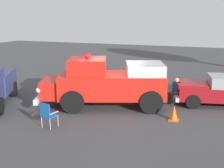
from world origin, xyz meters
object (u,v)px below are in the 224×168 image
object	(u,v)px
lawn_chair_by_car	(47,113)
spectator_seated	(175,90)
vintage_fire_truck	(107,82)
lawn_chair_near_truck	(177,92)
classic_hot_rod	(221,90)
spectator_standing	(69,76)
traffic_cone	(174,113)

from	to	relation	value
lawn_chair_by_car	spectator_seated	world-z (taller)	spectator_seated
vintage_fire_truck	lawn_chair_near_truck	xyz separation A→B (m)	(-3.03, -1.78, -0.61)
classic_hot_rod	spectator_standing	xyz separation A→B (m)	(8.07, 0.61, 0.22)
vintage_fire_truck	lawn_chair_by_car	bearing A→B (deg)	72.13
classic_hot_rod	spectator_standing	world-z (taller)	spectator_standing
vintage_fire_truck	lawn_chair_near_truck	world-z (taller)	vintage_fire_truck
spectator_seated	traffic_cone	xyz separation A→B (m)	(-0.39, 2.46, -0.39)
vintage_fire_truck	lawn_chair_near_truck	distance (m)	3.57
vintage_fire_truck	traffic_cone	bearing A→B (deg)	166.87
classic_hot_rod	traffic_cone	bearing A→B (deg)	60.06
traffic_cone	lawn_chair_by_car	bearing A→B (deg)	30.75
traffic_cone	lawn_chair_near_truck	bearing A→B (deg)	-83.32
lawn_chair_by_car	spectator_seated	distance (m)	6.51
lawn_chair_near_truck	lawn_chair_by_car	bearing A→B (deg)	51.50
spectator_seated	traffic_cone	bearing A→B (deg)	98.93
traffic_cone	spectator_seated	bearing A→B (deg)	-81.07
lawn_chair_near_truck	lawn_chair_by_car	world-z (taller)	same
vintage_fire_truck	classic_hot_rod	distance (m)	5.59
lawn_chair_near_truck	lawn_chair_by_car	xyz separation A→B (m)	(4.13, 5.19, 0.00)
vintage_fire_truck	spectator_standing	distance (m)	3.42
traffic_cone	classic_hot_rod	bearing A→B (deg)	-119.94
classic_hot_rod	spectator_seated	size ratio (longest dim) A/B	3.61
spectator_seated	spectator_standing	distance (m)	5.93
lawn_chair_near_truck	lawn_chair_by_car	size ratio (longest dim) A/B	1.00
vintage_fire_truck	lawn_chair_near_truck	size ratio (longest dim) A/B	6.21
vintage_fire_truck	spectator_standing	size ratio (longest dim) A/B	3.78
vintage_fire_truck	spectator_seated	xyz separation A→B (m)	(-2.94, -1.68, -0.50)
spectator_seated	traffic_cone	size ratio (longest dim) A/B	2.03
lawn_chair_by_car	spectator_standing	size ratio (longest dim) A/B	0.61
lawn_chair_near_truck	traffic_cone	size ratio (longest dim) A/B	1.61
vintage_fire_truck	classic_hot_rod	xyz separation A→B (m)	(-5.08, -2.27, -0.45)
lawn_chair_near_truck	spectator_standing	distance (m)	6.02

